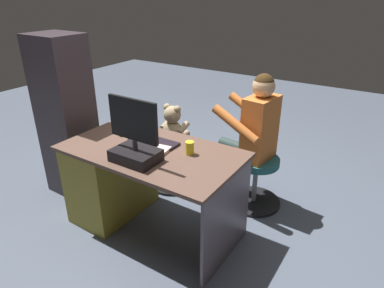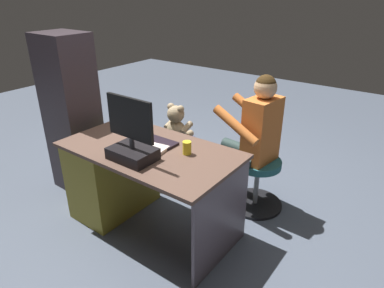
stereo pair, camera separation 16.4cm
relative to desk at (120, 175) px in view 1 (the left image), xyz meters
name	(u,v)px [view 1 (the left image)]	position (x,y,z in m)	size (l,w,h in m)	color
ground_plane	(180,206)	(-0.35, -0.36, -0.39)	(10.00, 10.00, 0.00)	#505A6A
desk	(120,175)	(0.00, 0.00, 0.00)	(1.37, 0.76, 0.72)	brown
monitor	(135,144)	(-0.38, 0.20, 0.47)	(0.40, 0.23, 0.45)	black
keyboard	(154,141)	(-0.28, -0.12, 0.34)	(0.42, 0.14, 0.02)	black
computer_mouse	(124,133)	(0.01, -0.10, 0.35)	(0.06, 0.10, 0.04)	#271F2C
cup	(190,148)	(-0.64, -0.10, 0.38)	(0.06, 0.06, 0.10)	yellow
tv_remote	(132,140)	(-0.13, -0.03, 0.34)	(0.04, 0.15, 0.02)	black
notebook_binder	(149,153)	(-0.40, 0.08, 0.35)	(0.22, 0.30, 0.02)	beige
office_chair_teddy	(173,160)	(-0.06, -0.68, -0.13)	(0.55, 0.55, 0.47)	black
teddy_bear	(173,124)	(-0.06, -0.69, 0.24)	(0.26, 0.26, 0.37)	tan
visitor_chair	(255,177)	(-0.90, -0.78, -0.12)	(0.49, 0.49, 0.47)	black
person	(249,131)	(-0.81, -0.77, 0.32)	(0.57, 0.52, 1.21)	orange
equipment_rack	(67,118)	(0.69, -0.06, 0.36)	(0.44, 0.36, 1.49)	#352B31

